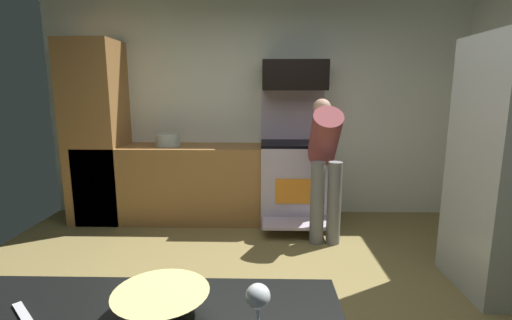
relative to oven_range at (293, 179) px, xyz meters
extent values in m
cube|color=olive|center=(-0.41, -1.97, -0.52)|extent=(5.20, 4.80, 0.02)
cube|color=silver|center=(-0.41, 0.37, 0.79)|extent=(5.20, 0.12, 2.60)
cube|color=#9E6D3A|center=(-1.31, 0.01, -0.06)|extent=(2.40, 0.60, 0.90)
cube|color=#9E6D3A|center=(-2.31, 0.01, 0.54)|extent=(0.60, 0.60, 2.10)
cube|color=#BFB2C6|center=(0.00, -0.01, -0.05)|extent=(0.76, 0.64, 0.92)
cube|color=black|center=(0.00, -0.01, 0.42)|extent=(0.76, 0.64, 0.03)
cube|color=#BFB2C6|center=(0.00, 0.28, 0.73)|extent=(0.76, 0.06, 0.59)
cube|color=orange|center=(0.00, -0.33, -0.06)|extent=(0.44, 0.01, 0.28)
cube|color=#BFB2C6|center=(0.00, -0.50, -0.37)|extent=(0.72, 0.34, 0.03)
cube|color=black|center=(0.00, 0.09, 1.20)|extent=(0.74, 0.38, 0.34)
cylinder|color=slate|center=(0.19, -0.67, -0.09)|extent=(0.14, 0.14, 0.85)
cylinder|color=slate|center=(0.36, -0.67, -0.09)|extent=(0.14, 0.14, 0.85)
cylinder|color=#934448|center=(0.28, -0.48, 0.56)|extent=(0.30, 0.62, 0.65)
sphere|color=tan|center=(0.28, -0.23, 0.84)|extent=(0.20, 0.20, 0.20)
cone|color=#DEC978|center=(-0.64, -3.28, 0.43)|extent=(0.27, 0.27, 0.08)
ellipsoid|color=silver|center=(-0.36, -3.40, 0.52)|extent=(0.06, 0.06, 0.06)
cylinder|color=#ADBDBD|center=(-1.48, 0.01, 0.46)|extent=(0.29, 0.29, 0.15)
camera|label=1|loc=(-0.35, -4.22, 1.02)|focal=25.61mm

